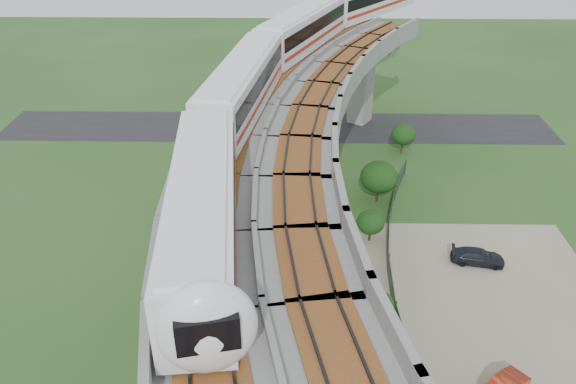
{
  "coord_description": "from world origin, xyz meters",
  "views": [
    {
      "loc": [
        2.17,
        -26.88,
        25.23
      ],
      "look_at": [
        1.62,
        3.18,
        7.5
      ],
      "focal_mm": 35.0,
      "sensor_mm": 36.0,
      "label": 1
    }
  ],
  "objects": [
    {
      "name": "ground",
      "position": [
        0.0,
        0.0,
        0.0
      ],
      "size": [
        160.0,
        160.0,
        0.0
      ],
      "primitive_type": "plane",
      "color": "#284D1F",
      "rests_on": "ground"
    },
    {
      "name": "dirt_lot",
      "position": [
        14.0,
        -2.0,
        0.02
      ],
      "size": [
        18.0,
        26.0,
        0.04
      ],
      "primitive_type": "cube",
      "color": "gray",
      "rests_on": "ground"
    },
    {
      "name": "asphalt_road",
      "position": [
        0.0,
        30.0,
        0.01
      ],
      "size": [
        60.0,
        8.0,
        0.03
      ],
      "primitive_type": "cube",
      "color": "#232326",
      "rests_on": "ground"
    },
    {
      "name": "viaduct",
      "position": [
        3.84,
        0.0,
        9.05
      ],
      "size": [
        19.58,
        73.98,
        11.4
      ],
      "color": "#99968E",
      "rests_on": "ground"
    },
    {
      "name": "metro_train",
      "position": [
        2.32,
        15.21,
        12.31
      ],
      "size": [
        19.96,
        59.24,
        3.64
      ],
      "color": "white",
      "rests_on": "ground"
    },
    {
      "name": "fence",
      "position": [
        9.75,
        0.0,
        0.75
      ],
      "size": [
        3.87,
        38.73,
        1.5
      ],
      "color": "#2D382D",
      "rests_on": "ground"
    },
    {
      "name": "tree_0",
      "position": [
        12.62,
        23.79,
        2.06
      ],
      "size": [
        2.43,
        2.43,
        3.1
      ],
      "color": "#382314",
      "rests_on": "ground"
    },
    {
      "name": "tree_1",
      "position": [
        9.05,
        14.49,
        2.38
      ],
      "size": [
        3.14,
        3.14,
        3.71
      ],
      "color": "#382314",
      "rests_on": "ground"
    },
    {
      "name": "tree_2",
      "position": [
        7.79,
        8.61,
        1.71
      ],
      "size": [
        2.12,
        2.12,
        2.62
      ],
      "color": "#382314",
      "rests_on": "ground"
    },
    {
      "name": "tree_3",
      "position": [
        7.29,
        -0.71,
        1.87
      ],
      "size": [
        1.81,
        1.81,
        2.65
      ],
      "color": "#382314",
      "rests_on": "ground"
    },
    {
      "name": "car_dark",
      "position": [
        15.33,
        5.94,
        0.59
      ],
      "size": [
        4.0,
        2.14,
        1.1
      ],
      "primitive_type": "imported",
      "rotation": [
        0.0,
        0.0,
        1.41
      ],
      "color": "black",
      "rests_on": "dirt_lot"
    }
  ]
}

